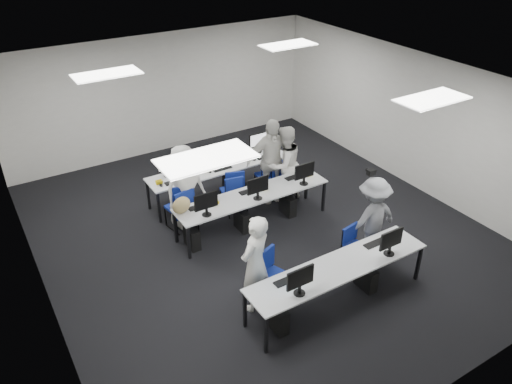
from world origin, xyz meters
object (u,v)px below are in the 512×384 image
chair_2 (186,220)px  chair_3 (237,201)px  chair_1 (355,256)px  desk_mid (253,197)px  chair_4 (283,189)px  photographer (372,218)px  desk_front (339,269)px  chair_7 (267,183)px  student_0 (255,264)px  chair_0 (274,287)px  student_1 (284,164)px  student_3 (271,161)px  student_2 (185,187)px  chair_6 (232,198)px  chair_5 (180,215)px

chair_2 → chair_3: bearing=24.1°
chair_1 → chair_3: bearing=97.8°
desk_mid → chair_4: chair_4 is taller
photographer → desk_front: bearing=31.5°
desk_mid → chair_4: (1.10, 0.52, -0.42)m
chair_2 → chair_4: chair_2 is taller
chair_4 → chair_7: chair_7 is taller
student_0 → chair_3: bearing=-137.7°
chair_0 → student_1: student_1 is taller
student_0 → student_3: size_ratio=0.91×
chair_3 → student_2: (-1.07, 0.15, 0.59)m
student_3 → chair_6: bearing=-173.8°
chair_5 → desk_mid: bearing=-40.1°
desk_mid → chair_3: (-0.02, 0.62, -0.41)m
chair_0 → student_2: student_2 is taller
chair_6 → chair_7: chair_7 is taller
student_0 → photographer: size_ratio=1.08×
chair_6 → chair_4: bearing=-0.3°
chair_0 → chair_6: (0.81, 2.84, -0.03)m
desk_front → student_2: student_2 is taller
student_1 → photographer: size_ratio=1.08×
chair_0 → student_0: size_ratio=0.56×
desk_mid → chair_7: chair_7 is taller
desk_front → chair_6: bearing=90.9°
chair_2 → student_0: size_ratio=0.55×
desk_mid → chair_0: size_ratio=3.38×
desk_mid → chair_3: 0.74m
student_0 → student_3: (2.04, 2.68, 0.08)m
photographer → chair_1: bearing=25.3°
desk_front → chair_5: 3.57m
chair_4 → chair_3: bearing=161.3°
chair_1 → student_3: 2.88m
student_1 → desk_mid: bearing=17.8°
chair_0 → student_1: 3.33m
chair_7 → student_1: size_ratio=0.51×
chair_7 → student_0: bearing=-115.0°
chair_2 → chair_4: 2.34m
chair_0 → student_2: size_ratio=0.55×
chair_1 → student_3: (0.03, 2.79, 0.68)m
desk_front → chair_0: bearing=148.4°
chair_4 → student_2: student_2 is taller
desk_mid → chair_3: size_ratio=3.71×
chair_4 → student_3: size_ratio=0.45×
desk_mid → chair_7: bearing=45.2°
desk_front → student_3: (0.88, 3.30, 0.25)m
student_1 → student_3: student_3 is taller
desk_front → photographer: 1.52m
desk_mid → chair_0: (-0.86, -2.07, -0.38)m
desk_front → chair_7: size_ratio=3.70×
chair_3 → chair_2: bearing=-152.1°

